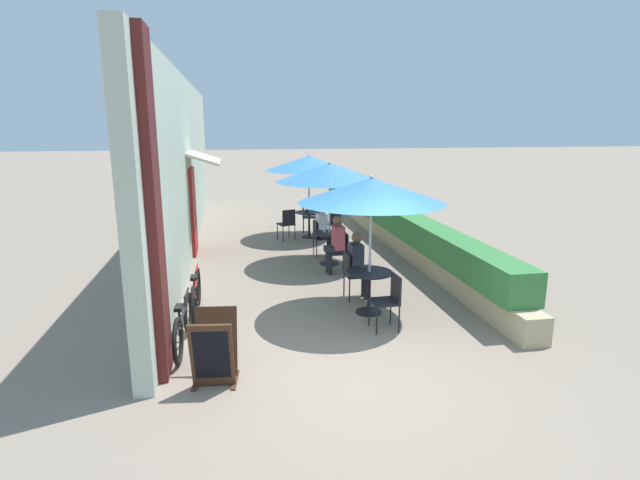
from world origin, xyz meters
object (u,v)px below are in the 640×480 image
cafe_chair_mid_right (319,235)px  patio_umbrella_far (309,163)px  patio_umbrella_near (371,191)px  coffee_cup_near (363,269)px  patio_umbrella_mid (330,173)px  seated_patron_mid_left (336,242)px  patio_table_near (369,283)px  cafe_chair_far_left (287,222)px  seated_patron_mid_right (324,228)px  cafe_chair_far_back (307,215)px  seated_patron_near_right (358,262)px  patio_table_mid (329,241)px  cafe_chair_near_right (352,271)px  patio_table_far (309,219)px  cafe_chair_near_left (389,297)px  menu_board (214,349)px  cafe_chair_mid_left (341,249)px  coffee_cup_far (307,211)px  cafe_chair_far_right (333,221)px  bicycle_leaning (183,325)px  bicycle_second (196,295)px  coffee_cup_mid (324,230)px

cafe_chair_mid_right → patio_umbrella_far: patio_umbrella_far is taller
patio_umbrella_near → coffee_cup_near: (-0.10, 0.04, -1.31)m
patio_umbrella_mid → seated_patron_mid_left: patio_umbrella_mid is taller
patio_table_near → cafe_chair_far_left: 5.67m
patio_umbrella_near → seated_patron_mid_right: bearing=90.9°
cafe_chair_far_back → seated_patron_near_right: bearing=10.2°
patio_table_mid → seated_patron_mid_left: seated_patron_mid_left is taller
cafe_chair_near_right → seated_patron_mid_right: size_ratio=0.70×
coffee_cup_near → patio_table_far: (0.01, 5.90, -0.24)m
patio_table_near → cafe_chair_near_left: (0.11, -0.72, -0.01)m
patio_umbrella_near → patio_table_far: bearing=90.9°
coffee_cup_near → patio_umbrella_far: bearing=89.9°
cafe_chair_far_back → patio_umbrella_mid: bearing=9.4°
menu_board → cafe_chair_mid_left: bearing=66.4°
patio_table_far → coffee_cup_far: size_ratio=8.66×
cafe_chair_far_right → menu_board: 8.05m
cafe_chair_near_left → bicycle_leaning: cafe_chair_near_left is taller
seated_patron_near_right → bicycle_second: size_ratio=0.74×
patio_umbrella_mid → cafe_chair_mid_left: 1.73m
patio_umbrella_mid → cafe_chair_mid_left: size_ratio=2.74×
cafe_chair_near_right → seated_patron_mid_left: bearing=175.8°
seated_patron_mid_left → bicycle_leaning: size_ratio=0.75×
seated_patron_mid_left → patio_table_mid: bearing=-2.8°
seated_patron_mid_right → cafe_chair_mid_left: bearing=1.6°
patio_table_near → cafe_chair_mid_right: bearing=92.6°
cafe_chair_far_left → menu_board: size_ratio=0.99×
patio_umbrella_far → patio_table_near: bearing=-89.1°
cafe_chair_mid_right → coffee_cup_far: cafe_chair_mid_right is taller
patio_table_mid → patio_umbrella_near: bearing=-88.7°
coffee_cup_mid → patio_umbrella_far: 3.03m
coffee_cup_far → cafe_chair_far_back: bearing=81.0°
patio_table_far → bicycle_leaning: 7.38m
cafe_chair_mid_right → coffee_cup_mid: bearing=-1.5°
patio_umbrella_mid → coffee_cup_mid: (-0.10, 0.11, -1.31)m
patio_umbrella_near → cafe_chair_near_left: 1.73m
seated_patron_mid_left → bicycle_second: (-2.79, -1.96, -0.34)m
cafe_chair_far_left → patio_umbrella_far: bearing=6.0°
seated_patron_mid_left → coffee_cup_mid: seated_patron_mid_left is taller
coffee_cup_near → cafe_chair_far_left: 5.62m
patio_table_mid → bicycle_second: size_ratio=0.46×
patio_table_near → seated_patron_near_right: 0.75m
cafe_chair_mid_right → cafe_chair_near_right: bearing=-1.0°
cafe_chair_mid_left → patio_table_far: (-0.13, 3.57, 0.01)m
cafe_chair_near_right → cafe_chair_mid_left: (0.15, 1.65, 0.00)m
cafe_chair_mid_left → bicycle_leaning: bearing=135.0°
seated_patron_mid_right → cafe_chair_far_left: bearing=-161.0°
patio_table_near → coffee_cup_far: coffee_cup_far is taller
cafe_chair_near_right → patio_table_mid: size_ratio=1.12×
bicycle_leaning → menu_board: size_ratio=1.89×
seated_patron_mid_right → cafe_chair_far_right: size_ratio=1.44×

